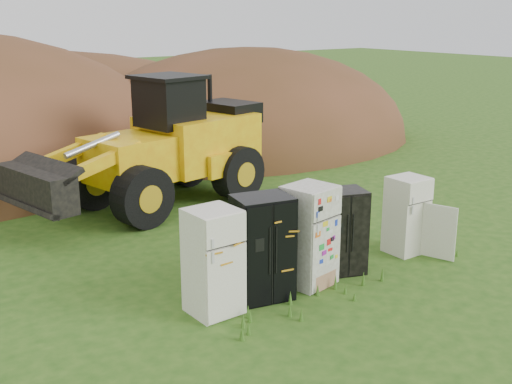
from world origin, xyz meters
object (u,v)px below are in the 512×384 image
Objects in this scene: fridge_dark_mid at (342,231)px; fridge_leftmost at (213,262)px; fridge_sticker at (309,235)px; fridge_open_door at (407,215)px; fridge_black_side at (263,248)px; wheel_loader at (144,145)px.

fridge_leftmost is at bearing -159.76° from fridge_dark_mid.
fridge_open_door is (2.76, 0.07, -0.13)m from fridge_sticker.
wheel_loader is (0.72, 6.11, 0.76)m from fridge_black_side.
wheel_loader is (-0.34, 6.12, 0.75)m from fridge_sticker.
fridge_open_door is (1.85, -0.00, -0.01)m from fridge_dark_mid.
wheel_loader reaches higher than fridge_black_side.
wheel_loader is at bearing 94.58° from fridge_black_side.
fridge_leftmost is 6.40m from wheel_loader.
fridge_dark_mid is 0.24× the size of wheel_loader.
fridge_black_side is 3.82m from fridge_open_door.
fridge_open_door is at bearing 18.93° from fridge_dark_mid.
fridge_open_door is 6.86m from wheel_loader.
wheel_loader is at bearing 72.18° from fridge_leftmost.
fridge_black_side is 0.99× the size of fridge_sticker.
wheel_loader is at bearing 82.08° from fridge_sticker.
fridge_dark_mid is 1.85m from fridge_open_door.
fridge_sticker is 6.18m from wheel_loader.
fridge_leftmost is 1.10× the size of fridge_dark_mid.
fridge_open_door is at bearing 12.18° from fridge_black_side.
fridge_open_door is 0.23× the size of wheel_loader.
fridge_leftmost is 0.97× the size of fridge_black_side.
fridge_black_side is at bearing -108.29° from wheel_loader.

